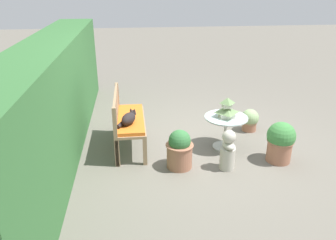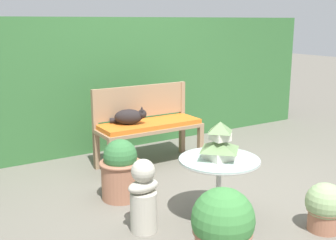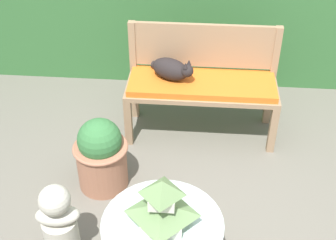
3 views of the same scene
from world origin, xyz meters
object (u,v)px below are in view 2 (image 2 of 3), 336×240
(potted_plant_bench_right, at_px, (325,207))
(potted_plant_bench_left, at_px, (121,170))
(garden_bench, at_px, (150,128))
(garden_bust, at_px, (143,197))
(cat, at_px, (129,117))
(potted_plant_path_edge, at_px, (222,232))
(patio_table, at_px, (219,172))
(pagoda_birdhouse, at_px, (220,143))

(potted_plant_bench_right, height_order, potted_plant_bench_left, potted_plant_bench_left)
(potted_plant_bench_left, bearing_deg, garden_bench, 44.26)
(garden_bench, distance_m, garden_bust, 1.63)
(garden_bench, height_order, cat, cat)
(potted_plant_path_edge, bearing_deg, potted_plant_bench_right, 3.39)
(cat, height_order, garden_bust, cat)
(patio_table, height_order, pagoda_birdhouse, pagoda_birdhouse)
(patio_table, bearing_deg, garden_bust, 167.76)
(garden_bench, distance_m, pagoda_birdhouse, 1.56)
(pagoda_birdhouse, xyz_separation_m, potted_plant_path_edge, (-0.53, -0.70, -0.35))
(cat, bearing_deg, garden_bust, -87.20)
(pagoda_birdhouse, distance_m, garden_bust, 0.78)
(potted_plant_path_edge, height_order, potted_plant_bench_right, potted_plant_path_edge)
(potted_plant_path_edge, bearing_deg, pagoda_birdhouse, 53.09)
(pagoda_birdhouse, height_order, potted_plant_path_edge, pagoda_birdhouse)
(patio_table, height_order, potted_plant_bench_right, patio_table)
(patio_table, height_order, garden_bust, garden_bust)
(garden_bench, bearing_deg, patio_table, -96.94)
(pagoda_birdhouse, bearing_deg, potted_plant_path_edge, -126.91)
(cat, distance_m, garden_bust, 1.56)
(patio_table, relative_size, garden_bust, 1.13)
(pagoda_birdhouse, bearing_deg, patio_table, 180.00)
(garden_bust, distance_m, potted_plant_bench_left, 0.70)
(garden_bust, height_order, potted_plant_bench_left, garden_bust)
(garden_bench, xyz_separation_m, garden_bust, (-0.84, -1.39, -0.16))
(patio_table, relative_size, potted_plant_path_edge, 1.10)
(patio_table, distance_m, pagoda_birdhouse, 0.25)
(cat, relative_size, potted_plant_bench_right, 0.92)
(pagoda_birdhouse, distance_m, potted_plant_bench_left, 1.06)
(cat, xyz_separation_m, garden_bust, (-0.59, -1.41, -0.32))
(cat, xyz_separation_m, potted_plant_bench_right, (0.67, -2.18, -0.41))
(garden_bench, distance_m, patio_table, 1.54)
(garden_bust, xyz_separation_m, potted_plant_bench_right, (1.26, -0.78, -0.09))
(cat, bearing_deg, potted_plant_bench_right, -47.45)
(potted_plant_path_edge, bearing_deg, patio_table, 53.09)
(potted_plant_bench_right, bearing_deg, pagoda_birdhouse, 133.37)
(pagoda_birdhouse, distance_m, potted_plant_path_edge, 0.95)
(patio_table, distance_m, potted_plant_bench_left, 0.99)
(garden_bench, height_order, pagoda_birdhouse, pagoda_birdhouse)
(potted_plant_path_edge, relative_size, potted_plant_bench_left, 1.07)
(pagoda_birdhouse, height_order, potted_plant_bench_right, pagoda_birdhouse)
(cat, distance_m, patio_table, 1.56)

